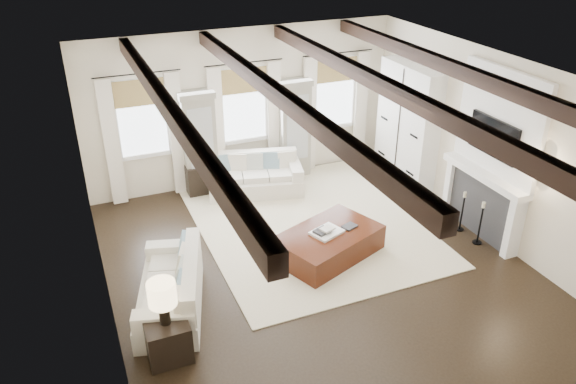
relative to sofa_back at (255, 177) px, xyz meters
name	(u,v)px	position (x,y,z in m)	size (l,w,h in m)	color
ground	(321,271)	(0.04, -3.07, -0.33)	(7.50, 7.50, 0.00)	black
room_shell	(342,137)	(0.78, -2.17, 1.56)	(6.54, 7.54, 3.22)	#F2E6CC
area_rug	(309,225)	(0.46, -1.68, -0.32)	(3.86, 4.61, 0.02)	beige
sofa_back	(255,177)	(0.00, 0.00, 0.00)	(2.03, 1.29, 0.81)	silver
sofa_left	(174,290)	(-2.34, -3.07, 0.00)	(1.37, 2.08, 0.82)	silver
ottoman	(328,244)	(0.35, -2.68, -0.10)	(1.72, 1.08, 0.45)	black
tray	(327,232)	(0.30, -2.70, 0.15)	(0.50, 0.38, 0.04)	white
book_lower	(322,231)	(0.22, -2.70, 0.19)	(0.26, 0.20, 0.04)	#262628
book_upper	(327,229)	(0.30, -2.71, 0.22)	(0.22, 0.17, 0.03)	beige
book_loose	(350,226)	(0.74, -2.67, 0.14)	(0.24, 0.18, 0.03)	#262628
side_table_front	(168,339)	(-2.63, -4.00, -0.05)	(0.55, 0.55, 0.55)	black
lamp_front	(162,296)	(-2.63, -4.00, 0.65)	(0.36, 0.36, 0.63)	black
side_table_back	(196,179)	(-1.12, 0.40, -0.02)	(0.41, 0.41, 0.62)	black
lamp_back	(194,145)	(-1.12, 0.40, 0.73)	(0.37, 0.37, 0.64)	black
candlestick_near	(480,226)	(2.94, -3.35, 0.01)	(0.16, 0.16, 0.81)	black
candlestick_far	(462,214)	(2.94, -2.87, -0.01)	(0.16, 0.16, 0.77)	black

